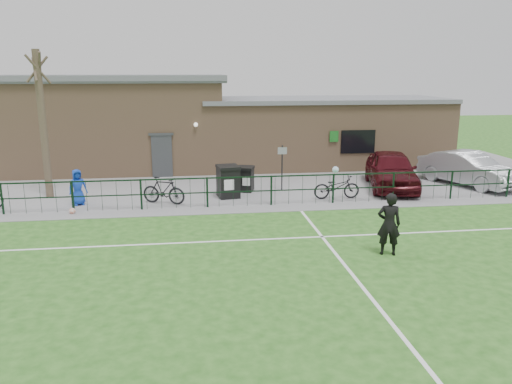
{
  "coord_description": "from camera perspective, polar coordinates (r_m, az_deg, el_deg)",
  "views": [
    {
      "loc": [
        -2.07,
        -10.74,
        5.18
      ],
      "look_at": [
        0.0,
        5.0,
        1.3
      ],
      "focal_mm": 35.0,
      "sensor_mm": 36.0,
      "label": 1
    }
  ],
  "objects": [
    {
      "name": "ground",
      "position": [
        12.1,
        3.16,
        -11.63
      ],
      "size": [
        90.0,
        90.0,
        0.0
      ],
      "primitive_type": "plane",
      "color": "#245519",
      "rests_on": "ground"
    },
    {
      "name": "paving_strip",
      "position": [
        24.87,
        -2.56,
        1.72
      ],
      "size": [
        34.0,
        13.0,
        0.02
      ],
      "primitive_type": "cube",
      "color": "slate",
      "rests_on": "ground"
    },
    {
      "name": "pitch_line_touch",
      "position": [
        19.36,
        -1.08,
        -1.78
      ],
      "size": [
        28.0,
        0.1,
        0.01
      ],
      "primitive_type": "cube",
      "color": "white",
      "rests_on": "ground"
    },
    {
      "name": "pitch_line_mid",
      "position": [
        15.75,
        0.48,
        -5.44
      ],
      "size": [
        28.0,
        0.1,
        0.01
      ],
      "primitive_type": "cube",
      "color": "white",
      "rests_on": "ground"
    },
    {
      "name": "pitch_line_perp",
      "position": [
        12.59,
        12.31,
        -10.86
      ],
      "size": [
        0.1,
        16.0,
        0.01
      ],
      "primitive_type": "cube",
      "color": "white",
      "rests_on": "ground"
    },
    {
      "name": "perimeter_fence",
      "position": [
        19.4,
        -1.16,
        0.08
      ],
      "size": [
        28.0,
        0.1,
        1.2
      ],
      "primitive_type": "cube",
      "color": "black",
      "rests_on": "ground"
    },
    {
      "name": "bare_tree",
      "position": [
        22.15,
        -23.17,
        6.99
      ],
      "size": [
        0.3,
        0.3,
        6.0
      ],
      "primitive_type": "cylinder",
      "color": "#47392B",
      "rests_on": "ground"
    },
    {
      "name": "wheelie_bin_left",
      "position": [
        20.79,
        -3.2,
        1.11
      ],
      "size": [
        0.96,
        1.05,
        1.25
      ],
      "primitive_type": "cube",
      "rotation": [
        0.0,
        0.0,
        0.16
      ],
      "color": "black",
      "rests_on": "paving_strip"
    },
    {
      "name": "wheelie_bin_right",
      "position": [
        21.81,
        -1.24,
        1.4
      ],
      "size": [
        0.86,
        0.92,
        1.01
      ],
      "primitive_type": "cube",
      "rotation": [
        0.0,
        0.0,
        -0.31
      ],
      "color": "black",
      "rests_on": "paving_strip"
    },
    {
      "name": "sign_post",
      "position": [
        21.93,
        2.99,
        2.78
      ],
      "size": [
        0.07,
        0.07,
        2.0
      ],
      "primitive_type": "cylinder",
      "rotation": [
        0.0,
        0.0,
        0.09
      ],
      "color": "black",
      "rests_on": "paving_strip"
    },
    {
      "name": "car_maroon",
      "position": [
        23.13,
        15.21,
        2.46
      ],
      "size": [
        3.05,
        5.21,
        1.66
      ],
      "primitive_type": "imported",
      "rotation": [
        0.0,
        0.0,
        -0.24
      ],
      "color": "#3E0B11",
      "rests_on": "paving_strip"
    },
    {
      "name": "car_silver",
      "position": [
        24.92,
        23.03,
        2.47
      ],
      "size": [
        3.3,
        4.91,
        1.53
      ],
      "primitive_type": "imported",
      "rotation": [
        0.0,
        0.0,
        0.4
      ],
      "color": "#A6A9AE",
      "rests_on": "paving_strip"
    },
    {
      "name": "bicycle_d",
      "position": [
        20.05,
        -10.51,
        0.18
      ],
      "size": [
        1.85,
        1.19,
        1.08
      ],
      "primitive_type": "imported",
      "rotation": [
        0.0,
        0.0,
        1.15
      ],
      "color": "black",
      "rests_on": "paving_strip"
    },
    {
      "name": "bicycle_e",
      "position": [
        20.78,
        9.2,
        0.59
      ],
      "size": [
        1.91,
        0.68,
        1.0
      ],
      "primitive_type": "imported",
      "rotation": [
        0.0,
        0.0,
        1.56
      ],
      "color": "black",
      "rests_on": "paving_strip"
    },
    {
      "name": "spectator_child",
      "position": [
        20.72,
        -19.71,
        0.52
      ],
      "size": [
        0.82,
        0.7,
        1.42
      ],
      "primitive_type": "imported",
      "rotation": [
        0.0,
        0.0,
        0.42
      ],
      "color": "#123BB0",
      "rests_on": "paving_strip"
    },
    {
      "name": "goalkeeper_kick",
      "position": [
        14.78,
        14.82,
        -3.42
      ],
      "size": [
        1.22,
        3.39,
        2.04
      ],
      "color": "black",
      "rests_on": "ground"
    },
    {
      "name": "ball_ground",
      "position": [
        19.67,
        -20.25,
        -2.05
      ],
      "size": [
        0.23,
        0.23,
        0.23
      ],
      "primitive_type": "sphere",
      "color": "silver",
      "rests_on": "ground"
    },
    {
      "name": "clubhouse",
      "position": [
        27.42,
        -5.02,
        7.49
      ],
      "size": [
        24.25,
        5.4,
        4.96
      ],
      "color": "#A17C5A",
      "rests_on": "ground"
    }
  ]
}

